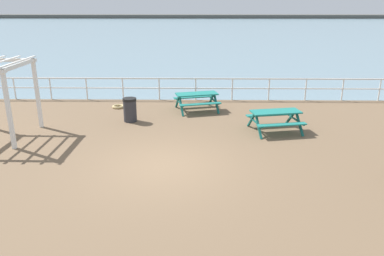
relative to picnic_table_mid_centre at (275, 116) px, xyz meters
The scene contains 8 objects.
ground_plane 5.03m from the picnic_table_mid_centre, 140.69° to the right, with size 30.00×24.00×0.20m, color brown.
sea_band 49.75m from the picnic_table_mid_centre, 94.44° to the left, with size 142.00×90.00×0.01m, color gray.
distant_shoreline 92.68m from the picnic_table_mid_centre, 92.38° to the left, with size 142.00×6.00×1.80m, color #4C4C47.
seaward_railing 6.00m from the picnic_table_mid_centre, 129.97° to the left, with size 23.07×0.07×1.08m.
picnic_table_mid_centre is the anchor object (origin of this frame).
picnic_table_far_left 3.99m from the picnic_table_mid_centre, 136.78° to the left, with size 2.12×1.91×0.80m.
litter_bin 5.68m from the picnic_table_mid_centre, 168.56° to the left, with size 0.55×0.55×0.95m.
rope_coil 7.19m from the picnic_table_mid_centre, 154.27° to the left, with size 0.55×0.55×0.11m, color tan.
Camera 1 is at (1.00, -10.19, 4.63)m, focal length 35.40 mm.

